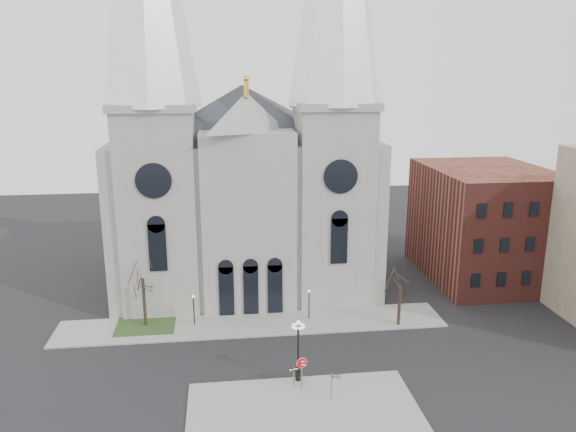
{
  "coord_description": "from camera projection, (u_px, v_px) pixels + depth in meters",
  "views": [
    {
      "loc": [
        -2.87,
        -42.7,
        25.61
      ],
      "look_at": [
        3.34,
        8.0,
        12.36
      ],
      "focal_mm": 35.0,
      "sensor_mm": 36.0,
      "label": 1
    }
  ],
  "objects": [
    {
      "name": "ground",
      "position": [
        261.0,
        381.0,
        47.79
      ],
      "size": [
        160.0,
        160.0,
        0.0
      ],
      "primitive_type": "plane",
      "color": "black",
      "rests_on": "ground"
    },
    {
      "name": "one_way_sign",
      "position": [
        294.0,
        373.0,
        46.07
      ],
      "size": [
        0.87,
        0.23,
        2.01
      ],
      "rotation": [
        0.0,
        0.0,
        0.22
      ],
      "color": "slate",
      "rests_on": "sidewalk_near"
    },
    {
      "name": "stop_sign",
      "position": [
        302.0,
        366.0,
        46.18
      ],
      "size": [
        0.95,
        0.23,
        2.68
      ],
      "rotation": [
        0.0,
        0.0,
        -0.21
      ],
      "color": "slate",
      "rests_on": "sidewalk_near"
    },
    {
      "name": "cathedral",
      "position": [
        244.0,
        134.0,
        65.11
      ],
      "size": [
        33.0,
        26.66,
        54.0
      ],
      "color": "gray",
      "rests_on": "ground"
    },
    {
      "name": "bg_building_brick",
      "position": [
        484.0,
        223.0,
        70.7
      ],
      "size": [
        14.0,
        18.0,
        14.0
      ],
      "primitive_type": "cube",
      "color": "maroon",
      "rests_on": "ground"
    },
    {
      "name": "tree_right",
      "position": [
        400.0,
        285.0,
        57.08
      ],
      "size": [
        3.2,
        3.2,
        6.0
      ],
      "color": "black",
      "rests_on": "ground"
    },
    {
      "name": "street_name_sign",
      "position": [
        333.0,
        383.0,
        44.68
      ],
      "size": [
        0.7,
        0.25,
        2.25
      ],
      "rotation": [
        0.0,
        0.0,
        -0.29
      ],
      "color": "slate",
      "rests_on": "sidewalk_near"
    },
    {
      "name": "sidewalk_near",
      "position": [
        304.0,
        412.0,
        43.32
      ],
      "size": [
        18.0,
        10.0,
        0.14
      ],
      "primitive_type": "cube",
      "color": "gray",
      "rests_on": "ground"
    },
    {
      "name": "ped_lamp_right",
      "position": [
        309.0,
        299.0,
        58.96
      ],
      "size": [
        0.32,
        0.32,
        3.26
      ],
      "color": "black",
      "rests_on": "sidewalk_far"
    },
    {
      "name": "tree_left",
      "position": [
        142.0,
        275.0,
        56.62
      ],
      "size": [
        3.2,
        3.2,
        7.5
      ],
      "color": "black",
      "rests_on": "ground"
    },
    {
      "name": "sidewalk_far",
      "position": [
        253.0,
        324.0,
        58.34
      ],
      "size": [
        40.0,
        6.0,
        0.14
      ],
      "primitive_type": "cube",
      "color": "gray",
      "rests_on": "ground"
    },
    {
      "name": "globe_lamp",
      "position": [
        298.0,
        343.0,
        46.78
      ],
      "size": [
        1.37,
        1.37,
        5.51
      ],
      "rotation": [
        0.0,
        0.0,
        0.17
      ],
      "color": "black",
      "rests_on": "sidewalk_near"
    },
    {
      "name": "ped_lamp_left",
      "position": [
        194.0,
        305.0,
        57.55
      ],
      "size": [
        0.32,
        0.32,
        3.26
      ],
      "color": "black",
      "rests_on": "sidewalk_far"
    },
    {
      "name": "grass_patch",
      "position": [
        146.0,
        325.0,
        58.0
      ],
      "size": [
        6.0,
        5.0,
        0.18
      ],
      "primitive_type": "cube",
      "color": "#2B401B",
      "rests_on": "ground"
    }
  ]
}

